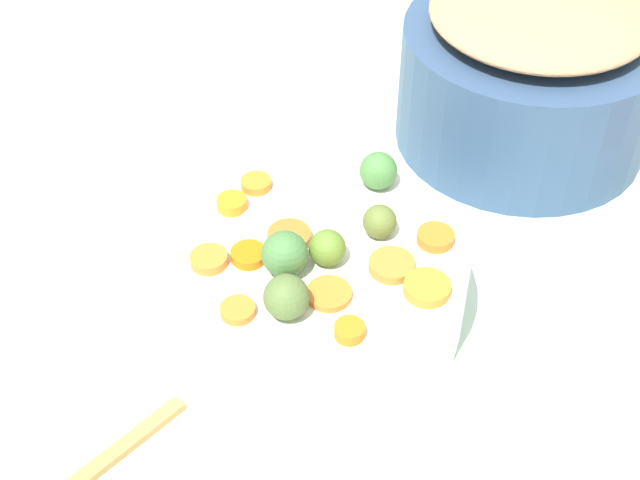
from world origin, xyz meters
The scene contains 20 objects.
tabletop centered at (0.00, 0.00, 0.01)m, with size 2.40×2.40×0.02m, color silver.
serving_bowl_carrots centered at (-0.03, -0.03, 0.06)m, with size 0.26×0.26×0.09m, color white.
metal_pot centered at (0.19, 0.26, 0.09)m, with size 0.28×0.28×0.14m, color #344D71.
stuffing_mound centered at (0.19, 0.26, 0.18)m, with size 0.23×0.23×0.04m, color tan.
carrot_slice_0 centered at (0.03, -0.05, 0.11)m, with size 0.04×0.04×0.01m, color orange.
carrot_slice_1 centered at (-0.02, -0.08, 0.11)m, with size 0.04×0.04×0.01m, color orange.
carrot_slice_2 centered at (-0.09, -0.10, 0.11)m, with size 0.03×0.03×0.01m, color orange.
carrot_slice_3 centered at (0.00, -0.12, 0.11)m, with size 0.02×0.02×0.01m, color orange.
carrot_slice_4 centered at (-0.05, -0.02, 0.11)m, with size 0.04×0.04×0.01m, color orange.
carrot_slice_5 centered at (0.06, -0.07, 0.11)m, with size 0.04×0.04×0.01m, color orange.
carrot_slice_6 centered at (0.07, -0.01, 0.11)m, with size 0.03×0.03×0.01m, color orange.
carrot_slice_7 centered at (-0.12, -0.05, 0.11)m, with size 0.03×0.03×0.01m, color orange.
carrot_slice_8 centered at (-0.09, -0.04, 0.11)m, with size 0.03×0.03×0.01m, color orange.
carrot_slice_9 centered at (-0.09, 0.05, 0.11)m, with size 0.03×0.03×0.01m, color orange.
carrot_slice_10 centered at (-0.11, 0.02, 0.11)m, with size 0.03×0.03×0.01m, color orange.
brussels_sprout_0 centered at (-0.05, -0.10, 0.13)m, with size 0.04×0.04×0.04m, color #566E37.
brussels_sprout_1 centered at (-0.02, -0.04, 0.12)m, with size 0.03×0.03×0.03m, color olive.
brussels_sprout_2 centered at (0.02, 0.06, 0.13)m, with size 0.03×0.03×0.03m, color #4A803F.
brussels_sprout_3 centered at (-0.05, -0.05, 0.13)m, with size 0.04×0.04×0.04m, color #47773E.
brussels_sprout_4 centered at (0.02, -0.01, 0.12)m, with size 0.03×0.03×0.03m, color olive.
Camera 1 is at (-0.01, -0.57, 0.64)m, focal length 50.21 mm.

